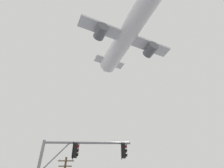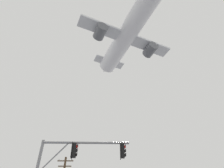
% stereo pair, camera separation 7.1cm
% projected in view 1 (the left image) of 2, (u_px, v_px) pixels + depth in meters
% --- Properties ---
extents(signal_pole_near, '(5.93, 0.53, 6.18)m').
position_uv_depth(signal_pole_near, '(71.00, 164.00, 12.30)').
color(signal_pole_near, gray).
rests_on(signal_pole_near, ground).
extents(airplane, '(21.63, 28.02, 7.96)m').
position_uv_depth(airplane, '(128.00, 34.00, 44.12)').
color(airplane, white).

